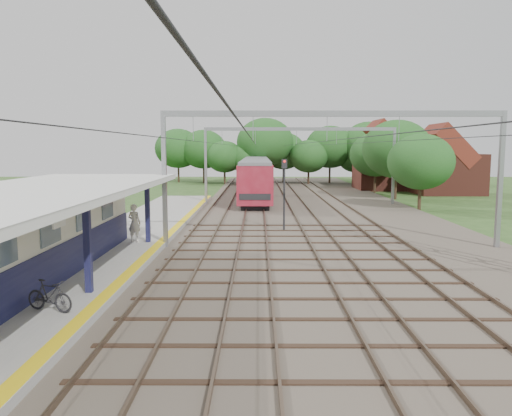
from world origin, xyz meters
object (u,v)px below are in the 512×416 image
object	(u,v)px
person	(134,223)
train	(256,174)
signal_post	(284,186)
bicycle	(50,296)

from	to	relation	value
person	train	bearing A→B (deg)	-79.82
signal_post	person	bearing A→B (deg)	-158.92
train	person	bearing A→B (deg)	-100.55
person	train	world-z (taller)	train
train	bicycle	bearing A→B (deg)	-97.67
bicycle	person	bearing A→B (deg)	19.80
bicycle	train	distance (m)	44.11
bicycle	signal_post	world-z (taller)	signal_post
signal_post	train	bearing A→B (deg)	81.83
bicycle	train	bearing A→B (deg)	11.06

